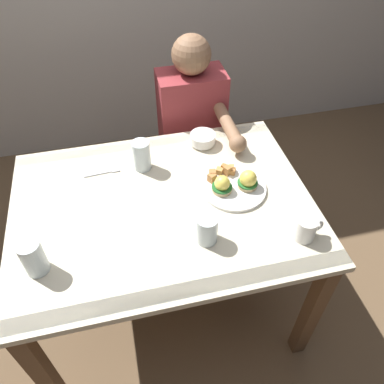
{
  "coord_description": "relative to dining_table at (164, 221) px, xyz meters",
  "views": [
    {
      "loc": [
        -0.13,
        -1.04,
        1.86
      ],
      "look_at": [
        0.12,
        0.0,
        0.78
      ],
      "focal_mm": 35.68,
      "sensor_mm": 36.0,
      "label": 1
    }
  ],
  "objects": [
    {
      "name": "dining_table",
      "position": [
        0.0,
        0.0,
        0.0
      ],
      "size": [
        1.2,
        0.9,
        0.74
      ],
      "color": "beige",
      "rests_on": "ground_plane"
    },
    {
      "name": "ground_plane",
      "position": [
        0.0,
        0.0,
        -0.63
      ],
      "size": [
        6.0,
        6.0,
        0.0
      ],
      "primitive_type": "plane",
      "color": "brown"
    },
    {
      "name": "eggs_benedict_plate",
      "position": [
        0.3,
        0.02,
        0.13
      ],
      "size": [
        0.27,
        0.27,
        0.09
      ],
      "color": "white",
      "rests_on": "dining_table"
    },
    {
      "name": "water_glass_extra",
      "position": [
        -0.47,
        -0.2,
        0.17
      ],
      "size": [
        0.08,
        0.08,
        0.14
      ],
      "color": "silver",
      "rests_on": "dining_table"
    },
    {
      "name": "fork",
      "position": [
        -0.21,
        0.24,
        0.11
      ],
      "size": [
        0.16,
        0.03,
        0.0
      ],
      "color": "silver",
      "rests_on": "dining_table"
    },
    {
      "name": "water_glass_near",
      "position": [
        -0.04,
        0.24,
        0.17
      ],
      "size": [
        0.08,
        0.08,
        0.14
      ],
      "color": "silver",
      "rests_on": "dining_table"
    },
    {
      "name": "coffee_mug",
      "position": [
        0.48,
        -0.28,
        0.16
      ],
      "size": [
        0.11,
        0.08,
        0.09
      ],
      "color": "white",
      "rests_on": "dining_table"
    },
    {
      "name": "diner_person",
      "position": [
        0.27,
        0.6,
        0.02
      ],
      "size": [
        0.34,
        0.54,
        1.14
      ],
      "color": "#33333D",
      "rests_on": "ground_plane"
    },
    {
      "name": "fruit_bowl",
      "position": [
        0.25,
        0.34,
        0.14
      ],
      "size": [
        0.12,
        0.12,
        0.05
      ],
      "color": "white",
      "rests_on": "dining_table"
    },
    {
      "name": "water_glass_far",
      "position": [
        0.13,
        -0.21,
        0.16
      ],
      "size": [
        0.08,
        0.08,
        0.12
      ],
      "color": "silver",
      "rests_on": "dining_table"
    }
  ]
}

